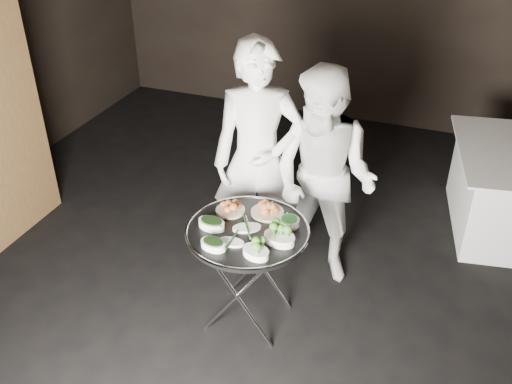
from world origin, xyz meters
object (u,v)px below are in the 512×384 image
(serving_tray, at_px, (248,231))
(waiter_right, at_px, (324,180))
(tray_stand, at_px, (248,272))
(waiter_left, at_px, (258,161))

(serving_tray, relative_size, waiter_right, 0.49)
(serving_tray, distance_m, waiter_right, 0.75)
(tray_stand, distance_m, waiter_left, 0.82)
(serving_tray, height_order, waiter_left, waiter_left)
(serving_tray, bearing_deg, waiter_left, 104.85)
(tray_stand, height_order, serving_tray, serving_tray)
(serving_tray, xyz_separation_m, waiter_right, (0.31, 0.68, 0.07))
(waiter_left, distance_m, waiter_right, 0.49)
(tray_stand, relative_size, waiter_left, 0.41)
(serving_tray, distance_m, waiter_left, 0.68)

